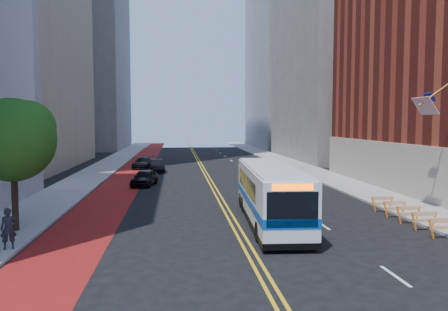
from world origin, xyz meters
name	(u,v)px	position (x,y,z in m)	size (l,w,h in m)	color
ground	(256,263)	(0.00, 0.00, 0.00)	(160.00, 160.00, 0.00)	black
sidewalk_left	(92,175)	(-12.00, 30.00, 0.07)	(4.00, 140.00, 0.15)	gray
sidewalk_right	(314,172)	(12.00, 30.00, 0.07)	(4.00, 140.00, 0.15)	gray
bus_lane_paint	(130,175)	(-8.10, 30.00, 0.00)	(3.60, 140.00, 0.01)	maroon
center_line_inner	(204,174)	(-0.18, 30.00, 0.00)	(0.14, 140.00, 0.01)	gold
center_line_outer	(208,174)	(0.18, 30.00, 0.00)	(0.14, 140.00, 0.01)	gold
lane_dashes	(239,166)	(4.80, 38.00, 0.01)	(0.14, 98.20, 0.01)	silver
midrise_right_near	(349,27)	(23.00, 48.00, 20.00)	(18.00, 26.00, 40.00)	slate
midrise_right_far	(300,22)	(24.00, 78.00, 27.50)	(20.00, 28.00, 55.00)	gray
construction_barriers	(433,221)	(9.60, 3.42, 0.68)	(1.42, 10.91, 1.00)	orange
street_tree	(14,137)	(-11.24, 6.04, 4.91)	(4.20, 4.20, 6.70)	black
transit_bus	(270,193)	(2.03, 6.86, 1.67)	(3.17, 11.76, 3.20)	silver
car_a	(145,178)	(-5.99, 22.04, 0.71)	(1.69, 4.19, 1.43)	black
car_b	(157,166)	(-5.39, 32.82, 0.69)	(1.46, 4.20, 1.38)	black
car_c	(144,163)	(-7.14, 36.68, 0.68)	(1.92, 4.71, 1.37)	black
pedestrian	(8,229)	(-10.40, 2.61, 1.05)	(0.65, 0.43, 1.79)	black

